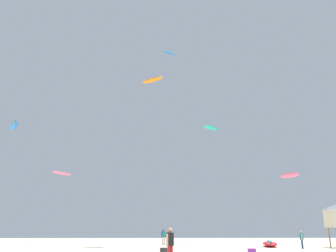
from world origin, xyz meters
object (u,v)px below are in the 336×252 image
Objects in this scene: cooler_box at (164,250)px; kite_aloft_3 at (62,173)px; kite_aloft_0 at (211,128)px; kite_aloft_5 at (289,175)px; gear_bag at (252,251)px; kite_aloft_2 at (152,80)px; kite_grounded_near at (270,244)px; kite_aloft_1 at (14,126)px; person_foreground at (170,243)px; person_left at (163,236)px; kite_aloft_4 at (169,53)px; person_midground at (302,238)px.

kite_aloft_3 reaches higher than cooler_box.
kite_aloft_0 reaches higher than kite_aloft_5.
gear_bag is 0.17× the size of kite_aloft_2.
kite_grounded_near reaches higher than gear_bag.
kite_aloft_1 reaches higher than cooler_box.
kite_aloft_1 is at bearing -86.96° from kite_aloft_3.
gear_bag is at bearing -12.32° from cooler_box.
kite_aloft_1 is at bearing -141.89° from kite_aloft_2.
person_foreground is 42.97m from kite_aloft_5.
kite_aloft_2 reaches higher than person_left.
kite_aloft_1 is at bearing 168.92° from gear_bag.
gear_bag is 33.04m from kite_aloft_5.
kite_aloft_0 is 1.24× the size of kite_aloft_4.
kite_aloft_4 reaches higher than cooler_box.
person_foreground is at bearing 161.78° from person_left.
kite_aloft_5 reaches higher than kite_aloft_3.
person_foreground is at bearing -86.45° from kite_aloft_2.
kite_aloft_3 is (-15.49, 12.35, 9.00)m from person_left.
kite_aloft_5 is (8.31, 22.08, 9.32)m from person_midground.
kite_grounded_near is at bearing 36.24° from cooler_box.
kite_aloft_3 reaches higher than kite_grounded_near.
kite_aloft_5 is at bearing 37.97° from kite_aloft_0.
kite_aloft_3 is at bearing 122.03° from cooler_box.
kite_grounded_near is 32.44m from kite_aloft_3.
person_foreground is 38.55m from kite_aloft_3.
kite_grounded_near is (10.89, -3.82, -0.73)m from person_left.
cooler_box is 0.15× the size of kite_aloft_3.
person_left is (0.14, 21.85, -0.01)m from person_foreground.
kite_aloft_0 is at bearing 135.87° from person_midground.
kite_aloft_0 is at bearing 89.94° from gear_bag.
cooler_box is 24.07m from kite_aloft_2.
kite_aloft_3 is (-21.87, 9.35, -4.79)m from kite_aloft_0.
kite_aloft_2 is at bearing -143.65° from kite_aloft_4.
person_foreground is at bearing -65.83° from kite_aloft_3.
gear_bag is at bearing -122.28° from person_midground.
kite_aloft_4 reaches higher than kite_aloft_0.
kite_grounded_near is 2.54× the size of kite_aloft_4.
person_foreground is 0.33× the size of kite_grounded_near.
kite_aloft_0 is (6.38, 3.00, 13.79)m from person_left.
person_midground is at bearing -90.38° from person_foreground.
gear_bag is (-4.53, -9.62, -0.13)m from kite_grounded_near.
person_foreground is at bearing -104.71° from kite_aloft_0.
kite_aloft_4 is at bearing 86.23° from cooler_box.
gear_bag is 0.27× the size of kite_aloft_4.
kite_aloft_0 is (-6.30, 10.67, 13.89)m from person_midground.
kite_aloft_2 is (-1.54, 0.65, 19.58)m from person_left.
person_foreground is 9.90m from cooler_box.
kite_aloft_1 is (-20.70, 4.05, 10.87)m from gear_bag.
kite_aloft_0 reaches higher than gear_bag.
person_midground is at bearing 42.42° from gear_bag.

